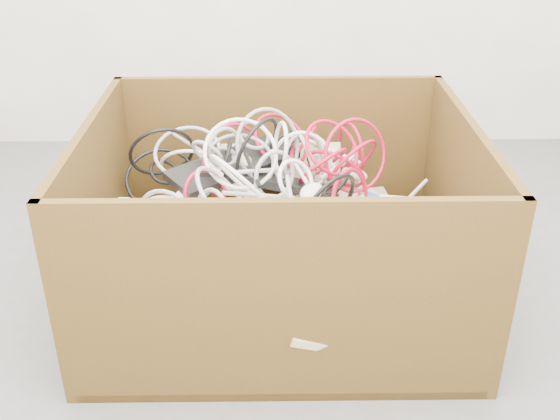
{
  "coord_description": "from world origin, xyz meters",
  "views": [
    {
      "loc": [
        -0.02,
        -1.52,
        1.24
      ],
      "look_at": [
        0.0,
        0.22,
        0.3
      ],
      "focal_mm": 42.61,
      "sensor_mm": 36.0,
      "label": 1
    }
  ],
  "objects_px": {
    "cardboard_box": "(275,256)",
    "power_strip_right": "(194,228)",
    "power_strip_left": "(191,196)",
    "vga_plug": "(374,200)"
  },
  "relations": [
    {
      "from": "cardboard_box",
      "to": "power_strip_right",
      "type": "distance_m",
      "value": 0.34
    },
    {
      "from": "power_strip_left",
      "to": "power_strip_right",
      "type": "bearing_deg",
      "value": -139.23
    },
    {
      "from": "cardboard_box",
      "to": "power_strip_right",
      "type": "height_order",
      "value": "cardboard_box"
    },
    {
      "from": "cardboard_box",
      "to": "vga_plug",
      "type": "bearing_deg",
      "value": 2.95
    },
    {
      "from": "cardboard_box",
      "to": "power_strip_left",
      "type": "height_order",
      "value": "cardboard_box"
    },
    {
      "from": "power_strip_left",
      "to": "vga_plug",
      "type": "height_order",
      "value": "power_strip_left"
    },
    {
      "from": "power_strip_right",
      "to": "cardboard_box",
      "type": "bearing_deg",
      "value": 38.44
    },
    {
      "from": "cardboard_box",
      "to": "power_strip_left",
      "type": "relative_size",
      "value": 3.55
    },
    {
      "from": "power_strip_left",
      "to": "vga_plug",
      "type": "distance_m",
      "value": 0.54
    },
    {
      "from": "cardboard_box",
      "to": "power_strip_right",
      "type": "xyz_separation_m",
      "value": [
        -0.22,
        -0.17,
        0.19
      ]
    }
  ]
}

